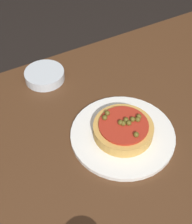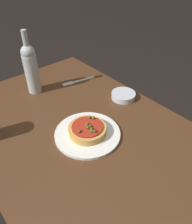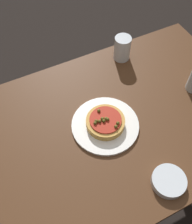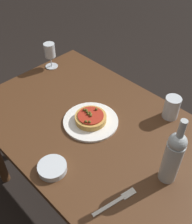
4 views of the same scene
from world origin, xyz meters
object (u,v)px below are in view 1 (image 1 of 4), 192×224
Objects in this scene: pizza at (123,128)px; side_bowl at (45,75)px; dinner_plate at (122,134)px; dining_table at (110,161)px.

pizza reaches higher than side_bowl.
dinner_plate is 0.02m from pizza.
side_bowl is (0.09, -0.31, 0.01)m from dinner_plate.
dining_table is 8.12× the size of pizza.
side_bowl is at bearing -73.61° from dinner_plate.
dining_table is at bearing 100.59° from side_bowl.
dinner_plate is at bearing 16.36° from pizza.
dining_table is 10.31× the size of side_bowl.
pizza is at bearing -177.99° from dining_table.
side_bowl is (0.09, -0.31, -0.02)m from pizza.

